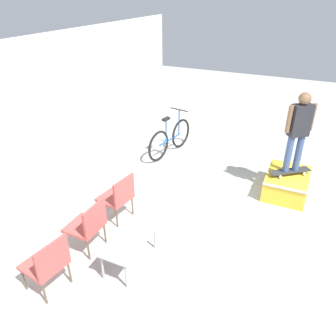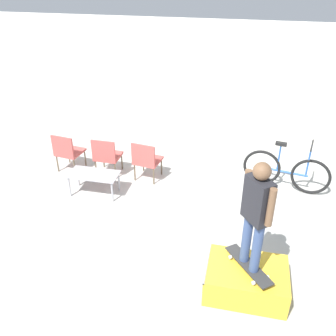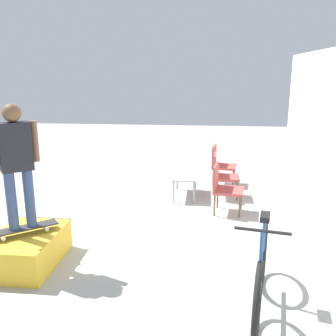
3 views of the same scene
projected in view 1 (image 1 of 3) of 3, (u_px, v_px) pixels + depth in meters
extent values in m
plane|color=#A8A8A3|center=(239.00, 235.00, 5.70)|extent=(24.00, 24.00, 0.00)
cube|color=white|center=(32.00, 117.00, 6.57)|extent=(12.00, 0.06, 3.00)
cube|color=gold|center=(286.00, 183.00, 6.79)|extent=(1.15, 0.82, 0.43)
cylinder|color=#B7B7BC|center=(284.00, 188.00, 6.23)|extent=(0.05, 0.82, 0.05)
cube|color=#2D2D2D|center=(290.00, 171.00, 6.65)|extent=(0.70, 0.81, 0.02)
cylinder|color=white|center=(298.00, 168.00, 6.82)|extent=(0.06, 0.06, 0.05)
cylinder|color=white|center=(305.00, 174.00, 6.62)|extent=(0.06, 0.06, 0.05)
cylinder|color=white|center=(275.00, 171.00, 6.71)|extent=(0.06, 0.06, 0.05)
cylinder|color=white|center=(281.00, 177.00, 6.51)|extent=(0.06, 0.06, 0.05)
cylinder|color=#384C7A|center=(288.00, 154.00, 6.43)|extent=(0.13, 0.13, 0.77)
cylinder|color=#384C7A|center=(298.00, 153.00, 6.48)|extent=(0.13, 0.13, 0.77)
cube|color=#232328|center=(300.00, 120.00, 6.12)|extent=(0.39, 0.42, 0.61)
cylinder|color=brown|center=(289.00, 119.00, 6.05)|extent=(0.09, 0.09, 0.52)
cylinder|color=brown|center=(312.00, 117.00, 6.14)|extent=(0.09, 0.09, 0.52)
sphere|color=brown|center=(305.00, 99.00, 5.91)|extent=(0.23, 0.23, 0.23)
cube|color=#9E9EA3|center=(129.00, 240.00, 4.94)|extent=(1.00, 0.50, 0.02)
cylinder|color=#9E9EA3|center=(126.00, 276.00, 4.62)|extent=(0.04, 0.04, 0.44)
cylinder|color=#9E9EA3|center=(155.00, 237.00, 5.33)|extent=(0.04, 0.04, 0.44)
cylinder|color=#9E9EA3|center=(102.00, 267.00, 4.76)|extent=(0.04, 0.04, 0.44)
cylinder|color=#9E9EA3|center=(133.00, 231.00, 5.48)|extent=(0.04, 0.04, 0.44)
cylinder|color=brown|center=(49.00, 260.00, 4.92)|extent=(0.03, 0.03, 0.40)
cylinder|color=brown|center=(24.00, 279.00, 4.60)|extent=(0.03, 0.03, 0.40)
cylinder|color=brown|center=(70.00, 272.00, 4.71)|extent=(0.03, 0.03, 0.40)
cylinder|color=brown|center=(44.00, 293.00, 4.39)|extent=(0.03, 0.03, 0.40)
cube|color=#B74C47|center=(44.00, 264.00, 4.55)|extent=(0.59, 0.59, 0.05)
cube|color=#B74C47|center=(53.00, 258.00, 4.31)|extent=(0.52, 0.12, 0.45)
cylinder|color=brown|center=(84.00, 226.00, 5.62)|extent=(0.03, 0.03, 0.40)
cylinder|color=brown|center=(66.00, 241.00, 5.28)|extent=(0.03, 0.03, 0.40)
cylinder|color=brown|center=(105.00, 233.00, 5.46)|extent=(0.03, 0.03, 0.40)
cylinder|color=brown|center=(88.00, 250.00, 5.11)|extent=(0.03, 0.03, 0.40)
cube|color=#B74C47|center=(84.00, 226.00, 5.26)|extent=(0.53, 0.53, 0.05)
cube|color=#B74C47|center=(95.00, 218.00, 5.04)|extent=(0.52, 0.05, 0.45)
cylinder|color=brown|center=(115.00, 198.00, 6.34)|extent=(0.03, 0.03, 0.40)
cylinder|color=brown|center=(99.00, 210.00, 6.02)|extent=(0.03, 0.03, 0.40)
cylinder|color=brown|center=(132.00, 206.00, 6.13)|extent=(0.03, 0.03, 0.40)
cylinder|color=brown|center=(117.00, 218.00, 5.81)|extent=(0.03, 0.03, 0.40)
cube|color=#B74C47|center=(115.00, 198.00, 5.97)|extent=(0.59, 0.59, 0.05)
cube|color=#B74C47|center=(124.00, 190.00, 5.73)|extent=(0.52, 0.12, 0.45)
torus|color=black|center=(181.00, 133.00, 8.67)|extent=(0.77, 0.21, 0.78)
torus|color=black|center=(159.00, 146.00, 7.98)|extent=(0.77, 0.21, 0.78)
cylinder|color=#2856A3|center=(170.00, 139.00, 8.32)|extent=(0.87, 0.21, 0.04)
cylinder|color=#2856A3|center=(166.00, 131.00, 8.06)|extent=(0.04, 0.04, 0.57)
cube|color=black|center=(166.00, 119.00, 7.90)|extent=(0.24, 0.14, 0.06)
cylinder|color=#2856A3|center=(179.00, 122.00, 8.43)|extent=(0.04, 0.04, 0.68)
cylinder|color=black|center=(179.00, 110.00, 8.27)|extent=(0.13, 0.52, 0.03)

